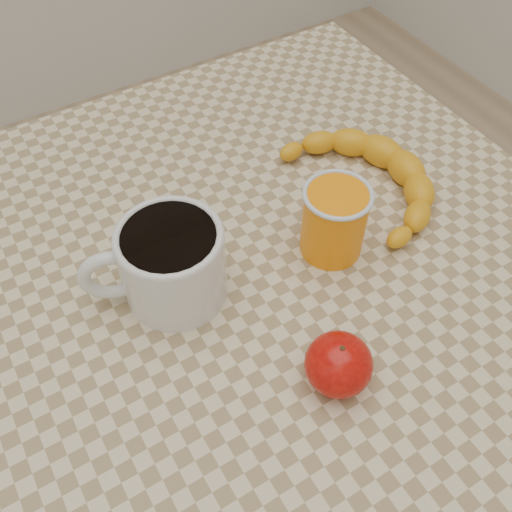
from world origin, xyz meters
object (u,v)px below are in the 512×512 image
coffee_mug (170,262)px  table (256,308)px  apple (339,364)px  orange_juice_glass (334,220)px  banana (368,178)px

coffee_mug → table: bearing=-10.8°
table → apple: size_ratio=10.02×
table → orange_juice_glass: size_ratio=8.79×
apple → table: bearing=88.0°
orange_juice_glass → banana: (0.10, 0.05, -0.03)m
coffee_mug → banana: coffee_mug is taller
apple → banana: apple is taller
table → banana: (0.19, 0.03, 0.11)m
coffee_mug → orange_juice_glass: bearing=-11.6°
coffee_mug → banana: size_ratio=0.63×
coffee_mug → banana: bearing=3.4°
table → apple: 0.20m
orange_juice_glass → banana: orange_juice_glass is taller
apple → banana: (0.19, 0.20, -0.01)m
coffee_mug → banana: (0.28, 0.02, -0.03)m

